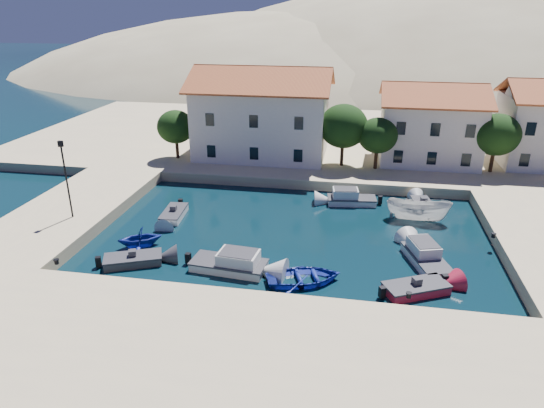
{
  "coord_description": "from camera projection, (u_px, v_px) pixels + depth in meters",
  "views": [
    {
      "loc": [
        4.47,
        -24.05,
        16.56
      ],
      "look_at": [
        -1.86,
        11.07,
        2.0
      ],
      "focal_mm": 32.0,
      "sensor_mm": 36.0,
      "label": 1
    }
  ],
  "objects": [
    {
      "name": "bollards",
      "position": [
        323.0,
        262.0,
        31.53
      ],
      "size": [
        29.36,
        9.56,
        0.3
      ],
      "color": "black",
      "rests_on": "ground"
    },
    {
      "name": "quay_west",
      "position": [
        71.0,
        212.0,
        40.95
      ],
      "size": [
        8.0,
        20.0,
        1.0
      ],
      "primitive_type": "cube",
      "color": "beige",
      "rests_on": "ground"
    },
    {
      "name": "hills",
      "position": [
        411.0,
        149.0,
        147.0
      ],
      "size": [
        254.0,
        176.0,
        99.0
      ],
      "color": "#998A67",
      "rests_on": "ground"
    },
    {
      "name": "ground",
      "position": [
        270.0,
        306.0,
        28.9
      ],
      "size": [
        400.0,
        400.0,
        0.0
      ],
      "primitive_type": "plane",
      "color": "black",
      "rests_on": "ground"
    },
    {
      "name": "trees",
      "position": [
        358.0,
        130.0,
        49.53
      ],
      "size": [
        37.3,
        5.3,
        6.45
      ],
      "color": "#382314",
      "rests_on": "quay_north"
    },
    {
      "name": "cabin_cruiser_north",
      "position": [
        352.0,
        199.0,
        43.73
      ],
      "size": [
        4.52,
        2.33,
        1.6
      ],
      "rotation": [
        0.0,
        0.0,
        3.26
      ],
      "color": "silver",
      "rests_on": "ground"
    },
    {
      "name": "rowboat_west",
      "position": [
        141.0,
        246.0,
        36.16
      ],
      "size": [
        4.06,
        3.88,
        1.66
      ],
      "primitive_type": "imported",
      "rotation": [
        0.0,
        0.0,
        -1.09
      ],
      "color": "navy",
      "rests_on": "ground"
    },
    {
      "name": "cabin_cruiser_east",
      "position": [
        427.0,
        258.0,
        33.4
      ],
      "size": [
        3.28,
        5.16,
        1.6
      ],
      "rotation": [
        0.0,
        0.0,
        1.87
      ],
      "color": "silver",
      "rests_on": "ground"
    },
    {
      "name": "motorboat_red_se",
      "position": [
        416.0,
        288.0,
        30.14
      ],
      "size": [
        4.39,
        3.39,
        1.25
      ],
      "rotation": [
        0.0,
        0.0,
        0.46
      ],
      "color": "maroon",
      "rests_on": "ground"
    },
    {
      "name": "quay_south",
      "position": [
        247.0,
        367.0,
        23.25
      ],
      "size": [
        52.0,
        12.0,
        1.0
      ],
      "primitive_type": "cube",
      "color": "beige",
      "rests_on": "ground"
    },
    {
      "name": "cabin_cruiser_south",
      "position": [
        229.0,
        263.0,
        32.74
      ],
      "size": [
        5.28,
        2.64,
        1.6
      ],
      "rotation": [
        0.0,
        0.0,
        -0.09
      ],
      "color": "silver",
      "rests_on": "ground"
    },
    {
      "name": "rowboat_south",
      "position": [
        304.0,
        282.0,
        31.42
      ],
      "size": [
        5.76,
        4.9,
        1.01
      ],
      "primitive_type": "imported",
      "rotation": [
        0.0,
        0.0,
        1.91
      ],
      "color": "navy",
      "rests_on": "ground"
    },
    {
      "name": "motorboat_white_ne",
      "position": [
        423.0,
        205.0,
        42.74
      ],
      "size": [
        2.09,
        3.53,
        1.25
      ],
      "rotation": [
        0.0,
        0.0,
        1.74
      ],
      "color": "silver",
      "rests_on": "ground"
    },
    {
      "name": "boat_east",
      "position": [
        417.0,
        220.0,
        40.52
      ],
      "size": [
        5.4,
        2.44,
        2.02
      ],
      "primitive_type": "imported",
      "rotation": [
        0.0,
        0.0,
        1.48
      ],
      "color": "silver",
      "rests_on": "ground"
    },
    {
      "name": "quay_north",
      "position": [
        338.0,
        140.0,
        63.01
      ],
      "size": [
        80.0,
        36.0,
        1.0
      ],
      "primitive_type": "cube",
      "color": "beige",
      "rests_on": "ground"
    },
    {
      "name": "building_left",
      "position": [
        262.0,
        111.0,
        53.16
      ],
      "size": [
        14.7,
        9.45,
        9.7
      ],
      "color": "white",
      "rests_on": "quay_north"
    },
    {
      "name": "lamppost",
      "position": [
        65.0,
        172.0,
        37.27
      ],
      "size": [
        0.35,
        0.25,
        6.22
      ],
      "color": "black",
      "rests_on": "quay_west"
    },
    {
      "name": "motorboat_grey_sw",
      "position": [
        133.0,
        260.0,
        33.54
      ],
      "size": [
        4.26,
        3.11,
        1.25
      ],
      "rotation": [
        0.0,
        0.0,
        0.4
      ],
      "color": "#36353A",
      "rests_on": "ground"
    },
    {
      "name": "building_mid",
      "position": [
        430.0,
        122.0,
        51.39
      ],
      "size": [
        10.5,
        8.4,
        8.3
      ],
      "color": "white",
      "rests_on": "quay_north"
    },
    {
      "name": "motorboat_white_west",
      "position": [
        174.0,
        214.0,
        40.98
      ],
      "size": [
        1.94,
        3.8,
        1.25
      ],
      "rotation": [
        0.0,
        0.0,
        -1.48
      ],
      "color": "silver",
      "rests_on": "ground"
    }
  ]
}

